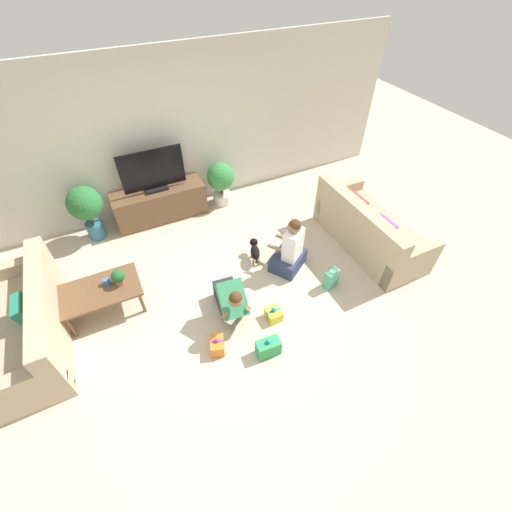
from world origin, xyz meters
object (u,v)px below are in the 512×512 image
at_px(person_kneeling, 230,299).
at_px(dog, 255,250).
at_px(sofa_left, 29,327).
at_px(potted_plant_back_right, 221,180).
at_px(sofa_right, 368,230).
at_px(person_sitting, 290,251).
at_px(gift_box_a, 217,345).
at_px(tv, 153,173).
at_px(mug, 107,282).
at_px(gift_box_c, 274,314).
at_px(gift_bag_a, 331,279).
at_px(gift_box_b, 268,347).
at_px(tv_console, 160,204).
at_px(coffee_table, 100,292).
at_px(tabletop_plant, 118,277).
at_px(potted_plant_back_left, 86,207).

distance_m(person_kneeling, dog, 1.09).
bearing_deg(sofa_left, potted_plant_back_right, 118.73).
bearing_deg(sofa_right, person_sitting, 85.98).
bearing_deg(gift_box_a, potted_plant_back_right, 67.15).
bearing_deg(tv, mug, -123.86).
relative_size(gift_box_c, gift_bag_a, 0.65).
height_order(sofa_right, person_kneeling, sofa_right).
xyz_separation_m(person_sitting, mug, (-2.50, 0.42, 0.13)).
bearing_deg(potted_plant_back_right, gift_box_c, -97.47).
distance_m(gift_box_a, gift_box_b, 0.62).
height_order(sofa_right, gift_box_b, sofa_right).
distance_m(sofa_left, gift_box_c, 3.00).
distance_m(tv_console, potted_plant_back_right, 1.13).
bearing_deg(coffee_table, gift_box_c, -29.35).
height_order(sofa_right, dog, sofa_right).
relative_size(gift_box_c, tabletop_plant, 0.95).
height_order(tv, person_kneeling, tv).
relative_size(sofa_right, coffee_table, 1.92).
bearing_deg(tv, tabletop_plant, -118.94).
bearing_deg(coffee_table, tv, 54.39).
distance_m(gift_bag_a, tabletop_plant, 2.87).
bearing_deg(dog, mug, 17.59).
distance_m(tv, gift_box_c, 2.99).
relative_size(person_kneeling, gift_box_a, 2.81).
xyz_separation_m(person_kneeling, gift_box_b, (0.18, -0.73, -0.20)).
bearing_deg(sofa_right, person_kneeling, 97.60).
relative_size(potted_plant_back_right, dog, 1.71).
bearing_deg(mug, gift_box_a, -51.47).
bearing_deg(person_kneeling, sofa_left, 170.20).
xyz_separation_m(gift_box_c, gift_bag_a, (0.99, 0.14, 0.08)).
relative_size(tv_console, gift_box_b, 5.12).
bearing_deg(coffee_table, potted_plant_back_right, 35.05).
relative_size(coffee_table, potted_plant_back_left, 1.06).
height_order(coffee_table, potted_plant_back_right, potted_plant_back_right).
bearing_deg(gift_bag_a, gift_box_c, -172.04).
bearing_deg(potted_plant_back_left, person_kneeling, -59.92).
height_order(gift_box_c, mug, mug).
relative_size(sofa_left, sofa_right, 1.00).
relative_size(person_sitting, mug, 7.65).
distance_m(gift_bag_a, mug, 3.03).
relative_size(tv, gift_box_a, 3.68).
relative_size(tv, person_kneeling, 1.31).
xyz_separation_m(gift_box_a, tabletop_plant, (-0.85, 1.20, 0.45)).
bearing_deg(tv_console, dog, -58.66).
bearing_deg(gift_box_b, tabletop_plant, 132.54).
height_order(tv_console, tv, tv).
bearing_deg(gift_bag_a, mug, 160.33).
relative_size(potted_plant_back_right, gift_bag_a, 2.41).
distance_m(potted_plant_back_right, dog, 1.64).
xyz_separation_m(dog, gift_box_c, (-0.25, -1.11, -0.11)).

